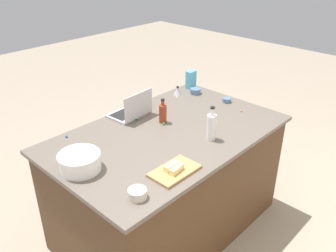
% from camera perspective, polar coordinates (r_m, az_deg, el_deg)
% --- Properties ---
extents(ground_plane, '(12.00, 12.00, 0.00)m').
position_cam_1_polar(ground_plane, '(3.19, -0.00, -15.32)').
color(ground_plane, gray).
extents(island_counter, '(1.76, 1.09, 0.90)m').
position_cam_1_polar(island_counter, '(2.90, -0.00, -8.77)').
color(island_counter, '#4C331E').
rests_on(island_counter, ground).
extents(laptop, '(0.32, 0.25, 0.22)m').
position_cam_1_polar(laptop, '(2.89, -5.75, 2.39)').
color(laptop, '#B7B7BC').
rests_on(laptop, island_counter).
extents(mixing_bowl_large, '(0.26, 0.26, 0.12)m').
position_cam_1_polar(mixing_bowl_large, '(2.27, -13.81, -5.46)').
color(mixing_bowl_large, white).
rests_on(mixing_bowl_large, island_counter).
extents(bottle_soy, '(0.06, 0.06, 0.20)m').
position_cam_1_polar(bottle_soy, '(2.76, -0.82, 2.06)').
color(bottle_soy, maroon).
rests_on(bottle_soy, island_counter).
extents(bottle_vinegar, '(0.07, 0.07, 0.25)m').
position_cam_1_polar(bottle_vinegar, '(2.54, 6.91, -0.04)').
color(bottle_vinegar, white).
rests_on(bottle_vinegar, island_counter).
extents(cutting_board, '(0.31, 0.18, 0.02)m').
position_cam_1_polar(cutting_board, '(2.21, 1.03, -7.13)').
color(cutting_board, '#AD7F4C').
rests_on(cutting_board, island_counter).
extents(butter_stick_left, '(0.11, 0.04, 0.04)m').
position_cam_1_polar(butter_stick_left, '(2.21, 0.53, -6.37)').
color(butter_stick_left, '#F4E58C').
rests_on(butter_stick_left, cutting_board).
extents(butter_stick_right, '(0.11, 0.05, 0.04)m').
position_cam_1_polar(butter_stick_right, '(2.18, 1.38, -6.84)').
color(butter_stick_right, '#F4E58C').
rests_on(butter_stick_right, cutting_board).
extents(ramekin_small, '(0.07, 0.07, 0.04)m').
position_cam_1_polar(ramekin_small, '(3.18, 9.29, 4.07)').
color(ramekin_small, slate).
rests_on(ramekin_small, island_counter).
extents(ramekin_medium, '(0.11, 0.11, 0.05)m').
position_cam_1_polar(ramekin_medium, '(2.01, -4.89, -10.63)').
color(ramekin_medium, beige).
rests_on(ramekin_medium, island_counter).
extents(ramekin_wide, '(0.10, 0.10, 0.05)m').
position_cam_1_polar(ramekin_wide, '(3.33, 4.36, 5.54)').
color(ramekin_wide, slate).
rests_on(ramekin_wide, island_counter).
extents(kitchen_timer, '(0.07, 0.07, 0.08)m').
position_cam_1_polar(kitchen_timer, '(3.29, 1.53, 5.61)').
color(kitchen_timer, '#B2B2B7').
rests_on(kitchen_timer, island_counter).
extents(candy_bag, '(0.09, 0.06, 0.17)m').
position_cam_1_polar(candy_bag, '(3.43, 3.65, 7.36)').
color(candy_bag, '#4CA5CC').
rests_on(candy_bag, island_counter).
extents(candy_0, '(0.02, 0.02, 0.02)m').
position_cam_1_polar(candy_0, '(2.75, -0.69, 0.36)').
color(candy_0, green).
rests_on(candy_0, island_counter).
extents(candy_1, '(0.02, 0.02, 0.02)m').
position_cam_1_polar(candy_1, '(2.83, -4.83, 1.07)').
color(candy_1, green).
rests_on(candy_1, island_counter).
extents(candy_2, '(0.01, 0.01, 0.01)m').
position_cam_1_polar(candy_2, '(3.02, 11.53, 2.36)').
color(candy_2, orange).
rests_on(candy_2, island_counter).
extents(candy_3, '(0.02, 0.02, 0.02)m').
position_cam_1_polar(candy_3, '(2.68, -15.79, -1.60)').
color(candy_3, blue).
rests_on(candy_3, island_counter).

